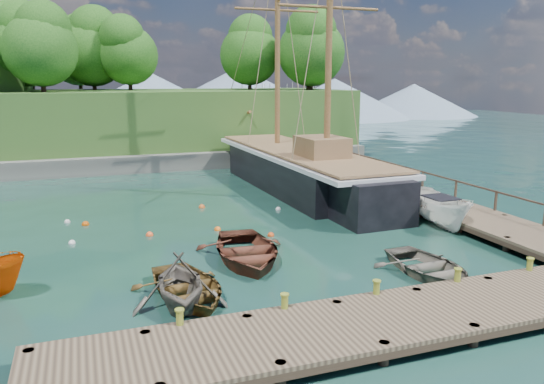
{
  "coord_description": "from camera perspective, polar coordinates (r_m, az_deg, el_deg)",
  "views": [
    {
      "loc": [
        -6.15,
        -18.23,
        7.03
      ],
      "look_at": [
        1.84,
        3.78,
        2.0
      ],
      "focal_mm": 35.0,
      "sensor_mm": 36.0,
      "label": 1
    }
  ],
  "objects": [
    {
      "name": "mooring_buoy_7",
      "position": [
        24.23,
        -0.13,
        -4.74
      ],
      "size": [
        0.31,
        0.31,
        0.31
      ],
      "primitive_type": "sphere",
      "color": "#DC4613",
      "rests_on": "ground"
    },
    {
      "name": "schooner",
      "position": [
        34.23,
        2.96,
        2.12
      ],
      "size": [
        5.29,
        26.96,
        19.67
      ],
      "rotation": [
        0.0,
        0.0,
        0.02
      ],
      "color": "black",
      "rests_on": "ground"
    },
    {
      "name": "rowboat_2",
      "position": [
        21.06,
        -2.79,
        -7.39
      ],
      "size": [
        4.21,
        5.5,
        1.06
      ],
      "primitive_type": "imported",
      "rotation": [
        0.0,
        0.0,
        -0.11
      ],
      "color": "#552A1D",
      "rests_on": "ground"
    },
    {
      "name": "cabin_boat_white",
      "position": [
        27.11,
        17.51,
        -3.48
      ],
      "size": [
        2.57,
        5.04,
        1.86
      ],
      "primitive_type": "imported",
      "rotation": [
        0.0,
        0.0,
        -0.16
      ],
      "color": "white",
      "rests_on": "ground"
    },
    {
      "name": "bollard_3",
      "position": [
        18.61,
        19.16,
        -10.79
      ],
      "size": [
        0.26,
        0.26,
        0.45
      ],
      "primitive_type": "cylinder",
      "color": "olive",
      "rests_on": "ground"
    },
    {
      "name": "dock_near",
      "position": [
        15.73,
        13.81,
        -13.04
      ],
      "size": [
        20.0,
        3.2,
        1.1
      ],
      "color": "#443629",
      "rests_on": "ground"
    },
    {
      "name": "rowboat_1",
      "position": [
        17.34,
        -9.83,
        -11.98
      ],
      "size": [
        3.3,
        3.74,
        1.84
      ],
      "primitive_type": "imported",
      "rotation": [
        0.0,
        0.0,
        -0.08
      ],
      "color": "#625B51",
      "rests_on": "ground"
    },
    {
      "name": "bollard_4",
      "position": [
        20.55,
        25.77,
        -9.15
      ],
      "size": [
        0.26,
        0.26,
        0.45
      ],
      "primitive_type": "cylinder",
      "color": "olive",
      "rests_on": "ground"
    },
    {
      "name": "dock_east",
      "position": [
        31.49,
        14.68,
        -0.37
      ],
      "size": [
        3.2,
        24.0,
        1.1
      ],
      "color": "#443629",
      "rests_on": "ground"
    },
    {
      "name": "mooring_buoy_1",
      "position": [
        24.9,
        -13.03,
        -4.59
      ],
      "size": [
        0.34,
        0.34,
        0.34
      ],
      "primitive_type": "sphere",
      "color": "#FA5521",
      "rests_on": "ground"
    },
    {
      "name": "mooring_buoy_0",
      "position": [
        24.7,
        -20.71,
        -5.22
      ],
      "size": [
        0.3,
        0.3,
        0.3
      ],
      "primitive_type": "sphere",
      "color": "white",
      "rests_on": "ground"
    },
    {
      "name": "mooring_buoy_2",
      "position": [
        25.24,
        -5.88,
        -4.11
      ],
      "size": [
        0.33,
        0.33,
        0.33
      ],
      "primitive_type": "sphere",
      "color": "orange",
      "rests_on": "ground"
    },
    {
      "name": "rowboat_0",
      "position": [
        17.95,
        -9.07,
        -11.1
      ],
      "size": [
        3.66,
        4.71,
        0.89
      ],
      "primitive_type": "imported",
      "rotation": [
        0.0,
        0.0,
        0.14
      ],
      "color": "brown",
      "rests_on": "ground"
    },
    {
      "name": "rowboat_3",
      "position": [
        20.39,
        16.53,
        -8.57
      ],
      "size": [
        3.12,
        4.29,
        0.87
      ],
      "primitive_type": "imported",
      "rotation": [
        0.0,
        0.0,
        0.03
      ],
      "color": "#625C50",
      "rests_on": "ground"
    },
    {
      "name": "mooring_buoy_5",
      "position": [
        29.67,
        -7.55,
        -1.69
      ],
      "size": [
        0.36,
        0.36,
        0.36
      ],
      "primitive_type": "sphere",
      "color": "orange",
      "rests_on": "ground"
    },
    {
      "name": "distant_ridge",
      "position": [
        88.89,
        -13.41,
        10.08
      ],
      "size": [
        117.0,
        40.0,
        10.0
      ],
      "color": "#728CA5",
      "rests_on": "ground"
    },
    {
      "name": "ground",
      "position": [
        20.48,
        -1.24,
        -7.95
      ],
      "size": [
        160.0,
        160.0,
        0.0
      ],
      "primitive_type": "plane",
      "color": "#193E2D",
      "rests_on": "ground"
    },
    {
      "name": "mooring_buoy_4",
      "position": [
        27.54,
        -19.42,
        -3.37
      ],
      "size": [
        0.36,
        0.36,
        0.36
      ],
      "primitive_type": "sphere",
      "color": "#D45106",
      "rests_on": "ground"
    },
    {
      "name": "mooring_buoy_3",
      "position": [
        28.93,
        0.68,
        -1.94
      ],
      "size": [
        0.3,
        0.3,
        0.3
      ],
      "primitive_type": "sphere",
      "color": "silver",
      "rests_on": "ground"
    },
    {
      "name": "bollard_0",
      "position": [
        15.05,
        -9.78,
        -15.92
      ],
      "size": [
        0.26,
        0.26,
        0.45
      ],
      "primitive_type": "cylinder",
      "color": "olive",
      "rests_on": "ground"
    },
    {
      "name": "bollard_2",
      "position": [
        16.98,
        11.06,
        -12.58
      ],
      "size": [
        0.26,
        0.26,
        0.45
      ],
      "primitive_type": "cylinder",
      "color": "olive",
      "rests_on": "ground"
    },
    {
      "name": "mooring_buoy_6",
      "position": [
        28.3,
        -21.15,
        -3.09
      ],
      "size": [
        0.3,
        0.3,
        0.3
      ],
      "primitive_type": "sphere",
      "color": "silver",
      "rests_on": "ground"
    },
    {
      "name": "bollard_1",
      "position": [
        15.76,
        1.35,
        -14.38
      ],
      "size": [
        0.26,
        0.26,
        0.45
      ],
      "primitive_type": "cylinder",
      "color": "olive",
      "rests_on": "ground"
    }
  ]
}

